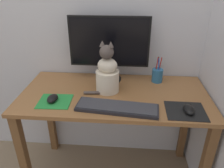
# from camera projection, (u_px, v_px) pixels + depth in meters

# --- Properties ---
(wall_back) EXTENTS (7.00, 0.04, 2.50)m
(wall_back) POSITION_uv_depth(u_px,v_px,m) (118.00, 2.00, 1.45)
(wall_back) COLOR silver
(wall_back) RESTS_ON ground_plane
(desk) EXTENTS (1.19, 0.58, 0.74)m
(desk) POSITION_uv_depth(u_px,v_px,m) (114.00, 109.00, 1.45)
(desk) COLOR brown
(desk) RESTS_ON ground_plane
(monitor) EXTENTS (0.54, 0.17, 0.45)m
(monitor) POSITION_uv_depth(u_px,v_px,m) (109.00, 46.00, 1.46)
(monitor) COLOR black
(monitor) RESTS_ON desk
(keyboard) EXTENTS (0.47, 0.18, 0.02)m
(keyboard) POSITION_uv_depth(u_px,v_px,m) (117.00, 107.00, 1.22)
(keyboard) COLOR black
(keyboard) RESTS_ON desk
(mousepad_left) EXTENTS (0.20, 0.18, 0.00)m
(mousepad_left) POSITION_uv_depth(u_px,v_px,m) (55.00, 101.00, 1.30)
(mousepad_left) COLOR #238438
(mousepad_left) RESTS_ON desk
(mousepad_right) EXTENTS (0.22, 0.19, 0.00)m
(mousepad_right) POSITION_uv_depth(u_px,v_px,m) (185.00, 111.00, 1.21)
(mousepad_right) COLOR black
(mousepad_right) RESTS_ON desk
(computer_mouse_left) EXTENTS (0.06, 0.10, 0.03)m
(computer_mouse_left) POSITION_uv_depth(u_px,v_px,m) (52.00, 98.00, 1.30)
(computer_mouse_left) COLOR black
(computer_mouse_left) RESTS_ON mousepad_left
(computer_mouse_right) EXTENTS (0.06, 0.10, 0.03)m
(computer_mouse_right) POSITION_uv_depth(u_px,v_px,m) (189.00, 109.00, 1.19)
(computer_mouse_right) COLOR black
(computer_mouse_right) RESTS_ON mousepad_right
(cat) EXTENTS (0.24, 0.18, 0.33)m
(cat) POSITION_uv_depth(u_px,v_px,m) (107.00, 73.00, 1.36)
(cat) COLOR beige
(cat) RESTS_ON desk
(pen_cup) EXTENTS (0.07, 0.07, 0.18)m
(pen_cup) POSITION_uv_depth(u_px,v_px,m) (157.00, 75.00, 1.52)
(pen_cup) COLOR #286089
(pen_cup) RESTS_ON desk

